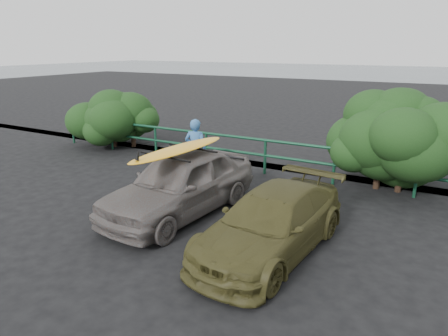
# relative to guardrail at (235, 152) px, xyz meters

# --- Properties ---
(ground) EXTENTS (80.00, 80.00, 0.00)m
(ground) POSITION_rel_guardrail_xyz_m (0.00, -5.00, -0.52)
(ground) COLOR black
(ocean) EXTENTS (200.00, 200.00, 0.00)m
(ocean) POSITION_rel_guardrail_xyz_m (0.00, 55.00, -0.52)
(ocean) COLOR #515C63
(ocean) RESTS_ON ground
(guardrail) EXTENTS (14.00, 0.08, 1.04)m
(guardrail) POSITION_rel_guardrail_xyz_m (0.00, 0.00, 0.00)
(guardrail) COLOR #12412A
(guardrail) RESTS_ON ground
(shrub_left) EXTENTS (3.20, 2.40, 1.91)m
(shrub_left) POSITION_rel_guardrail_xyz_m (-4.80, 0.40, 0.43)
(shrub_left) COLOR #1B3E16
(shrub_left) RESTS_ON ground
(shrub_right) EXTENTS (3.20, 2.40, 2.46)m
(shrub_right) POSITION_rel_guardrail_xyz_m (5.00, 0.50, 0.71)
(shrub_right) COLOR #1B3E16
(shrub_right) RESTS_ON ground
(sedan) EXTENTS (2.03, 4.20, 1.38)m
(sedan) POSITION_rel_guardrail_xyz_m (0.52, -3.56, 0.17)
(sedan) COLOR #635B58
(sedan) RESTS_ON ground
(olive_vehicle) EXTENTS (1.96, 4.00, 1.12)m
(olive_vehicle) POSITION_rel_guardrail_xyz_m (2.94, -4.20, 0.04)
(olive_vehicle) COLOR #46431F
(olive_vehicle) RESTS_ON ground
(man) EXTENTS (0.69, 0.53, 1.70)m
(man) POSITION_rel_guardrail_xyz_m (-0.50, -1.37, 0.33)
(man) COLOR teal
(man) RESTS_ON ground
(roof_rack) EXTENTS (1.44, 1.08, 0.05)m
(roof_rack) POSITION_rel_guardrail_xyz_m (0.52, -3.56, 0.89)
(roof_rack) COLOR black
(roof_rack) RESTS_ON sedan
(surfboard) EXTENTS (0.88, 2.93, 0.09)m
(surfboard) POSITION_rel_guardrail_xyz_m (0.52, -3.56, 0.95)
(surfboard) COLOR #FAAC1A
(surfboard) RESTS_ON roof_rack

